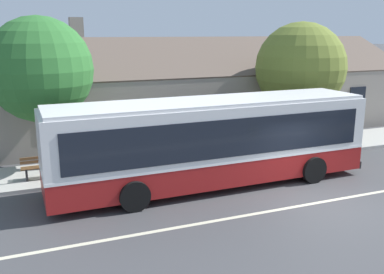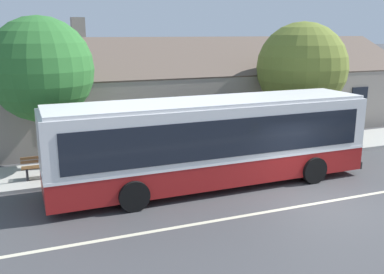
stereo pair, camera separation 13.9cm
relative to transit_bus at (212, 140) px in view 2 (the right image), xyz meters
The scene contains 8 objects.
ground_plane 4.35m from the transit_bus, 46.55° to the right, with size 300.00×300.00×0.00m, color #424244.
sidewalk_far 4.45m from the transit_bus, 48.42° to the left, with size 60.00×3.00×0.15m, color #ADAAA3.
lane_divider_stripe 4.34m from the transit_bus, 46.55° to the right, with size 60.00×0.16×0.01m, color beige.
community_building 10.32m from the transit_bus, 71.34° to the left, with size 24.25×8.84×6.26m.
transit_bus is the anchor object (origin of this frame).
bench_by_building 6.25m from the transit_bus, 155.17° to the left, with size 1.89×0.51×0.94m.
street_tree_primary 7.93m from the transit_bus, 31.28° to the left, with size 4.39×4.39×6.01m.
street_tree_secondary 7.13m from the transit_bus, 144.83° to the left, with size 4.05×4.05×6.13m.
Camera 2 is at (-8.86, -10.76, 5.50)m, focal length 40.00 mm.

